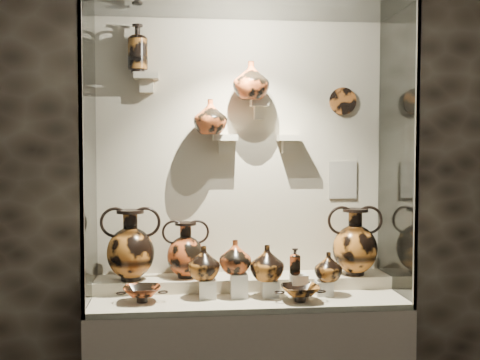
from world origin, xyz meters
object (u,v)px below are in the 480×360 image
(amphora_mid, at_px, (186,250))
(kylix_right, at_px, (300,292))
(jug_b, at_px, (235,257))
(jug_c, at_px, (267,263))
(kylix_left, at_px, (142,293))
(amphora_right, at_px, (355,241))
(lekythos_small, at_px, (295,260))
(ovoid_vase_a, at_px, (210,117))
(ovoid_vase_b, at_px, (251,80))
(jug_a, at_px, (204,263))
(lekythos_tall, at_px, (138,45))
(amphora_left, at_px, (131,245))
(jug_e, at_px, (328,267))

(amphora_mid, bearing_deg, kylix_right, -37.42)
(jug_b, height_order, jug_c, jug_b)
(jug_c, bearing_deg, kylix_left, 171.12)
(amphora_mid, relative_size, jug_c, 1.65)
(amphora_mid, height_order, amphora_right, amphora_right)
(amphora_mid, relative_size, amphora_right, 0.82)
(amphora_mid, bearing_deg, lekythos_small, -29.32)
(kylix_left, bearing_deg, jug_b, 29.10)
(ovoid_vase_a, bearing_deg, kylix_right, -55.64)
(jug_c, distance_m, lekythos_small, 0.15)
(kylix_right, distance_m, ovoid_vase_b, 1.22)
(amphora_right, height_order, jug_a, amphora_right)
(amphora_right, height_order, jug_c, amphora_right)
(amphora_right, height_order, kylix_left, amphora_right)
(kylix_left, xyz_separation_m, kylix_right, (0.83, -0.08, 0.00))
(jug_a, relative_size, lekythos_tall, 0.59)
(lekythos_tall, bearing_deg, amphora_mid, 0.43)
(lekythos_small, height_order, kylix_left, lekythos_small)
(jug_b, bearing_deg, ovoid_vase_b, 84.75)
(jug_c, distance_m, kylix_left, 0.68)
(amphora_left, bearing_deg, amphora_right, -19.48)
(jug_b, relative_size, lekythos_tall, 0.59)
(lekythos_tall, bearing_deg, amphora_left, -99.25)
(jug_e, height_order, kylix_right, jug_e)
(lekythos_small, bearing_deg, jug_e, 2.45)
(jug_b, distance_m, kylix_left, 0.53)
(amphora_right, bearing_deg, jug_a, -152.26)
(amphora_mid, bearing_deg, jug_a, -72.71)
(jug_b, xyz_separation_m, kylix_left, (-0.50, -0.06, -0.17))
(amphora_mid, xyz_separation_m, kylix_left, (-0.23, -0.26, -0.18))
(jug_e, bearing_deg, jug_b, 157.91)
(amphora_mid, height_order, kylix_right, amphora_mid)
(jug_a, distance_m, jug_c, 0.34)
(lekythos_small, height_order, ovoid_vase_a, ovoid_vase_a)
(jug_a, relative_size, jug_e, 1.14)
(lekythos_tall, bearing_deg, amphora_right, 10.26)
(jug_c, relative_size, lekythos_small, 1.18)
(kylix_right, relative_size, ovoid_vase_b, 1.20)
(amphora_mid, distance_m, kylix_right, 0.70)
(amphora_right, relative_size, kylix_right, 1.50)
(amphora_left, distance_m, jug_a, 0.44)
(ovoid_vase_a, bearing_deg, kylix_left, -159.31)
(kylix_right, bearing_deg, jug_b, 168.75)
(amphora_mid, distance_m, jug_e, 0.81)
(jug_b, height_order, jug_e, jug_b)
(lekythos_small, relative_size, kylix_left, 0.64)
(amphora_right, distance_m, jug_a, 0.91)
(amphora_left, xyz_separation_m, lekythos_small, (0.89, -0.20, -0.07))
(amphora_left, bearing_deg, lekythos_tall, 46.50)
(amphora_right, distance_m, kylix_left, 1.26)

